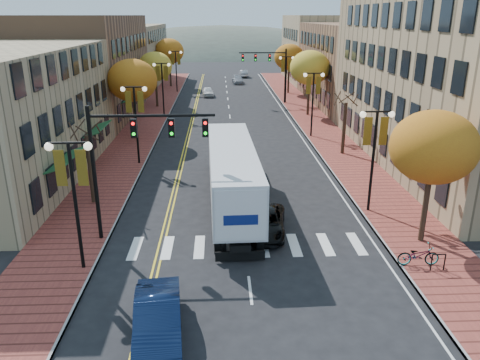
{
  "coord_description": "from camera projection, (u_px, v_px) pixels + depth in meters",
  "views": [
    {
      "loc": [
        -1.2,
        -19.09,
        11.01
      ],
      "look_at": [
        -0.09,
        5.81,
        2.2
      ],
      "focal_mm": 35.0,
      "sensor_mm": 36.0,
      "label": 1
    }
  ],
  "objects": [
    {
      "name": "lamp_right_b",
      "position": [
        313.0,
        92.0,
        43.19
      ],
      "size": [
        1.96,
        0.36,
        6.05
      ],
      "color": "black",
      "rests_on": "ground"
    },
    {
      "name": "building_left_far",
      "position": [
        122.0,
        55.0,
        76.86
      ],
      "size": [
        12.0,
        26.0,
        9.5
      ],
      "primitive_type": "cube",
      "color": "#9E8966",
      "rests_on": "ground"
    },
    {
      "name": "tree_left_c",
      "position": [
        155.0,
        67.0,
        57.32
      ],
      "size": [
        4.16,
        4.16,
        6.69
      ],
      "color": "#382619",
      "rests_on": "sidewalk_left"
    },
    {
      "name": "tree_right_b",
      "position": [
        344.0,
        128.0,
        38.28
      ],
      "size": [
        0.28,
        0.28,
        4.2
      ],
      "color": "#382619",
      "rests_on": "sidewalk_right"
    },
    {
      "name": "car_far_oncoming",
      "position": [
        244.0,
        74.0,
        87.71
      ],
      "size": [
        1.56,
        4.01,
        1.3
      ],
      "primitive_type": "imported",
      "rotation": [
        0.0,
        0.0,
        3.19
      ],
      "color": "#B3B3BB",
      "rests_on": "ground"
    },
    {
      "name": "tree_right_a",
      "position": [
        434.0,
        147.0,
        22.28
      ],
      "size": [
        4.16,
        4.16,
        6.69
      ],
      "color": "#382619",
      "rests_on": "sidewalk_right"
    },
    {
      "name": "tree_right_d",
      "position": [
        289.0,
        57.0,
        67.41
      ],
      "size": [
        4.35,
        4.35,
        7.0
      ],
      "color": "#382619",
      "rests_on": "sidewalk_right"
    },
    {
      "name": "tree_right_c",
      "position": [
        310.0,
        68.0,
        52.29
      ],
      "size": [
        4.48,
        4.48,
        7.21
      ],
      "color": "#382619",
      "rests_on": "sidewalk_right"
    },
    {
      "name": "car_far_white",
      "position": [
        208.0,
        92.0,
        66.94
      ],
      "size": [
        1.83,
        3.86,
        1.27
      ],
      "primitive_type": "imported",
      "rotation": [
        0.0,
        0.0,
        0.09
      ],
      "color": "silver",
      "rests_on": "ground"
    },
    {
      "name": "car_far_silver",
      "position": [
        238.0,
        80.0,
        79.49
      ],
      "size": [
        1.97,
        4.47,
        1.28
      ],
      "primitive_type": "imported",
      "rotation": [
        0.0,
        0.0,
        0.04
      ],
      "color": "#9999A0",
      "rests_on": "ground"
    },
    {
      "name": "traffic_mast_far",
      "position": [
        271.0,
        65.0,
        59.85
      ],
      "size": [
        6.1,
        0.34,
        7.0
      ],
      "color": "black",
      "rests_on": "ground"
    },
    {
      "name": "building_right_far",
      "position": [
        332.0,
        49.0,
        80.93
      ],
      "size": [
        15.0,
        20.0,
        11.0
      ],
      "primitive_type": "cube",
      "color": "#9E8966",
      "rests_on": "ground"
    },
    {
      "name": "tree_left_a",
      "position": [
        91.0,
        169.0,
        28.11
      ],
      "size": [
        0.28,
        0.28,
        4.2
      ],
      "color": "#382619",
      "rests_on": "sidewalk_left"
    },
    {
      "name": "navy_sedan",
      "position": [
        158.0,
        319.0,
        16.66
      ],
      "size": [
        2.1,
        4.81,
        1.54
      ],
      "primitive_type": "imported",
      "rotation": [
        0.0,
        0.0,
        0.1
      ],
      "color": "#0E1A38",
      "rests_on": "ground"
    },
    {
      "name": "lamp_left_b",
      "position": [
        135.0,
        110.0,
        35.02
      ],
      "size": [
        1.96,
        0.36,
        6.05
      ],
      "color": "black",
      "rests_on": "ground"
    },
    {
      "name": "building_left_mid",
      "position": [
        80.0,
        66.0,
        53.06
      ],
      "size": [
        12.0,
        24.0,
        11.0
      ],
      "primitive_type": "cube",
      "color": "brown",
      "rests_on": "ground"
    },
    {
      "name": "building_right_mid",
      "position": [
        371.0,
        64.0,
        60.37
      ],
      "size": [
        15.0,
        24.0,
        10.0
      ],
      "primitive_type": "cube",
      "color": "brown",
      "rests_on": "ground"
    },
    {
      "name": "semi_truck",
      "position": [
        231.0,
        168.0,
        28.15
      ],
      "size": [
        2.96,
        15.71,
        3.91
      ],
      "rotation": [
        0.0,
        0.0,
        0.03
      ],
      "color": "black",
      "rests_on": "ground"
    },
    {
      "name": "sidewalk_left",
      "position": [
        149.0,
        119.0,
        51.91
      ],
      "size": [
        4.0,
        85.0,
        0.15
      ],
      "primitive_type": "cube",
      "color": "brown",
      "rests_on": "ground"
    },
    {
      "name": "ground",
      "position": [
        247.0,
        266.0,
        21.7
      ],
      "size": [
        200.0,
        200.0,
        0.0
      ],
      "primitive_type": "plane",
      "color": "black",
      "rests_on": "ground"
    },
    {
      "name": "lamp_left_c",
      "position": [
        162.0,
        79.0,
        51.98
      ],
      "size": [
        1.96,
        0.36,
        6.05
      ],
      "color": "black",
      "rests_on": "ground"
    },
    {
      "name": "lamp_right_a",
      "position": [
        375.0,
        142.0,
        26.24
      ],
      "size": [
        1.96,
        0.36,
        6.05
      ],
      "color": "black",
      "rests_on": "ground"
    },
    {
      "name": "black_suv",
      "position": [
        265.0,
        222.0,
        24.83
      ],
      "size": [
        2.63,
        4.72,
        1.25
      ],
      "primitive_type": "imported",
      "rotation": [
        0.0,
        0.0,
        -0.13
      ],
      "color": "black",
      "rests_on": "ground"
    },
    {
      "name": "sidewalk_right",
      "position": [
        310.0,
        118.0,
        52.67
      ],
      "size": [
        4.0,
        85.0,
        0.15
      ],
      "primitive_type": "cube",
      "color": "brown",
      "rests_on": "ground"
    },
    {
      "name": "traffic_mast_near",
      "position": [
        132.0,
        148.0,
        22.65
      ],
      "size": [
        6.1,
        0.35,
        7.0
      ],
      "color": "black",
      "rests_on": "ground"
    },
    {
      "name": "bicycle",
      "position": [
        418.0,
        255.0,
        21.35
      ],
      "size": [
        1.93,
        0.7,
        1.01
      ],
      "primitive_type": "imported",
      "rotation": [
        0.0,
        0.0,
        1.55
      ],
      "color": "gray",
      "rests_on": "sidewalk_right"
    },
    {
      "name": "tree_left_d",
      "position": [
        169.0,
        51.0,
        74.09
      ],
      "size": [
        4.61,
        4.61,
        7.42
      ],
      "color": "#382619",
      "rests_on": "sidewalk_left"
    },
    {
      "name": "tree_left_b",
      "position": [
        132.0,
        80.0,
        42.11
      ],
      "size": [
        4.48,
        4.48,
        7.21
      ],
      "color": "#382619",
      "rests_on": "sidewalk_left"
    },
    {
      "name": "lamp_right_c",
      "position": [
        286.0,
        70.0,
        60.15
      ],
      "size": [
        1.96,
        0.36,
        6.05
      ],
      "color": "black",
      "rests_on": "ground"
    },
    {
      "name": "lamp_left_a",
      "position": [
        73.0,
        182.0,
        19.95
      ],
      "size": [
        1.96,
        0.36,
        6.05
      ],
      "color": "black",
      "rests_on": "ground"
    },
    {
      "name": "lamp_left_d",
      "position": [
        176.0,
        63.0,
        68.93
      ],
      "size": [
        1.96,
        0.36,
        6.05
      ],
      "color": "black",
      "rests_on": "ground"
    }
  ]
}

